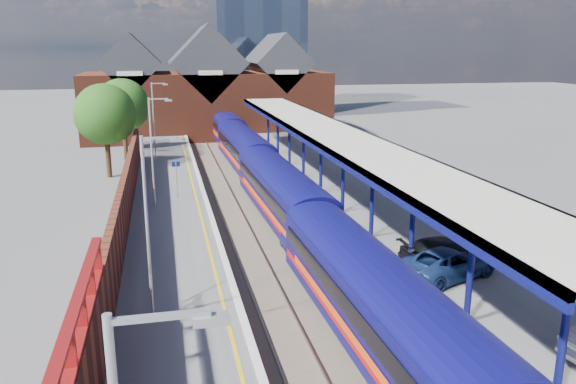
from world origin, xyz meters
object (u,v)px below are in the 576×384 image
train (259,165)px  parked_car_dark (447,252)px  parked_car_blue (449,263)px  lamp_post_b (150,217)px  lamp_post_d (155,116)px  lamp_post_c (154,145)px  platform_sign (176,173)px

train → parked_car_dark: 20.61m
parked_car_blue → train: bearing=-6.5°
train → lamp_post_b: size_ratio=9.42×
train → lamp_post_b: bearing=-109.5°
lamp_post_d → parked_car_blue: (12.81, -30.89, -3.33)m
train → lamp_post_c: lamp_post_c is taller
lamp_post_c → lamp_post_d: (0.00, 16.00, 0.00)m
lamp_post_d → parked_car_dark: (13.40, -29.64, -3.33)m
lamp_post_c → lamp_post_d: bearing=90.0°
lamp_post_b → parked_car_dark: 14.01m
lamp_post_b → train: bearing=70.5°
lamp_post_b → lamp_post_c: bearing=90.0°
lamp_post_b → parked_car_blue: 13.28m
lamp_post_b → platform_sign: (1.36, 18.00, -2.30)m
parked_car_dark → parked_car_blue: (-0.59, -1.25, -0.00)m
lamp_post_d → platform_sign: bearing=-84.4°
parked_car_dark → lamp_post_d: bearing=23.9°
lamp_post_b → lamp_post_c: 16.00m
train → parked_car_blue: (4.95, -21.10, -0.45)m
parked_car_dark → lamp_post_c: bearing=44.0°
lamp_post_d → parked_car_blue: 33.61m
train → lamp_post_c: size_ratio=9.42×
lamp_post_d → lamp_post_b: bearing=-90.0°
parked_car_blue → lamp_post_b: bearing=75.2°
lamp_post_d → platform_sign: (1.36, -14.00, -2.30)m
train → lamp_post_d: lamp_post_d is taller
lamp_post_b → platform_sign: bearing=85.7°
platform_sign → lamp_post_d: bearing=95.6°
lamp_post_b → platform_sign: size_ratio=2.80×
parked_car_blue → lamp_post_d: bearing=2.8°
lamp_post_d → parked_car_blue: bearing=-67.5°
lamp_post_c → platform_sign: 3.34m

